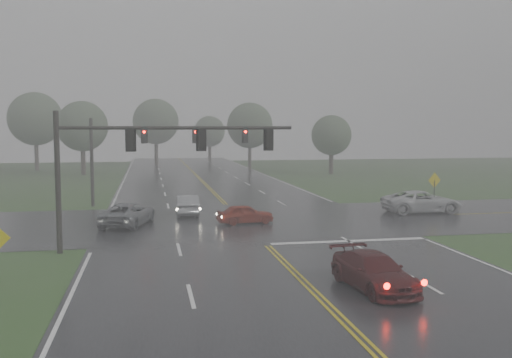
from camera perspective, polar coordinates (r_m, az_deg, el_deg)
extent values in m
plane|color=#2C4D21|center=(16.43, 11.69, -16.55)|extent=(180.00, 180.00, 0.00)
cube|color=black|center=(35.12, -0.85, -4.76)|extent=(18.00, 160.00, 0.02)
cube|color=black|center=(37.07, -1.38, -4.24)|extent=(120.00, 14.00, 0.02)
cube|color=silver|center=(30.93, 9.25, -6.19)|extent=(8.50, 0.50, 0.01)
imported|color=#3F0B0D|center=(22.19, 11.65, -10.77)|extent=(2.40, 4.78, 1.33)
imported|color=maroon|center=(36.11, -1.10, -4.49)|extent=(3.71, 1.86, 1.21)
imported|color=#929498|center=(39.96, -6.88, -3.59)|extent=(1.56, 4.24, 1.39)
imported|color=slate|center=(36.32, -12.68, -4.56)|extent=(3.72, 5.49, 1.40)
imported|color=silver|center=(42.32, 16.25, -3.27)|extent=(5.67, 2.71, 1.56)
cylinder|color=black|center=(28.83, -19.20, -0.35)|extent=(0.27, 0.27, 6.85)
cylinder|color=black|center=(28.71, -19.36, 4.95)|extent=(0.17, 0.17, 0.76)
cylinder|color=black|center=(28.43, -7.81, 5.10)|extent=(11.48, 0.17, 0.17)
cube|color=black|center=(28.41, -12.43, 3.87)|extent=(0.32, 0.27, 1.00)
cube|color=black|center=(28.56, -12.42, 3.88)|extent=(0.52, 0.03, 1.19)
cube|color=black|center=(28.51, -5.48, 3.97)|extent=(0.32, 0.27, 1.00)
cube|color=black|center=(28.67, -5.51, 3.98)|extent=(0.52, 0.03, 1.19)
cube|color=black|center=(29.03, 1.32, 4.02)|extent=(0.32, 0.27, 1.00)
cube|color=black|center=(29.18, 1.25, 4.02)|extent=(0.52, 0.03, 1.19)
cylinder|color=black|center=(45.44, -16.10, 1.60)|extent=(0.26, 0.26, 6.78)
cylinder|color=black|center=(45.36, -16.18, 4.92)|extent=(0.17, 0.17, 0.75)
cylinder|color=black|center=(45.22, -7.75, 5.02)|extent=(13.26, 0.17, 0.17)
cube|color=black|center=(45.16, -11.12, 4.25)|extent=(0.32, 0.26, 0.99)
cube|color=black|center=(45.31, -11.11, 4.26)|extent=(0.52, 0.03, 1.18)
cylinder|color=#FF0C05|center=(45.01, -11.12, 4.65)|extent=(0.21, 0.06, 0.21)
cube|color=black|center=(45.31, -6.06, 4.32)|extent=(0.32, 0.26, 0.99)
cube|color=black|center=(45.46, -6.08, 4.33)|extent=(0.52, 0.03, 1.18)
cylinder|color=#FF0C05|center=(45.16, -6.05, 4.71)|extent=(0.21, 0.06, 0.21)
cube|color=black|center=(45.80, -1.08, 4.36)|extent=(0.32, 0.26, 0.99)
cube|color=black|center=(45.95, -1.11, 4.36)|extent=(0.52, 0.03, 1.18)
cylinder|color=#FF0C05|center=(45.65, -1.05, 4.75)|extent=(0.21, 0.06, 0.21)
cylinder|color=black|center=(44.24, 17.39, -1.52)|extent=(0.07, 0.07, 2.17)
cube|color=#D2BD0C|center=(44.16, 17.41, -0.12)|extent=(1.12, 0.32, 1.14)
cylinder|color=#2E241E|center=(76.39, -16.90, 1.75)|extent=(0.61, 0.61, 3.62)
sphere|color=#374A31|center=(76.27, -16.99, 5.07)|extent=(6.44, 6.44, 6.44)
cylinder|color=#2E241E|center=(82.56, -0.63, 2.24)|extent=(0.50, 0.50, 3.71)
sphere|color=#374A31|center=(82.46, -0.63, 5.38)|extent=(6.59, 6.59, 6.59)
cylinder|color=#2E241E|center=(92.68, -9.95, 2.60)|extent=(0.59, 0.59, 4.09)
sphere|color=#374A31|center=(92.59, -10.00, 5.69)|extent=(7.26, 7.26, 7.26)
cylinder|color=#2E241E|center=(75.40, 7.52, 1.63)|extent=(0.57, 0.57, 2.95)
sphere|color=#374A31|center=(75.27, 7.55, 4.37)|extent=(5.24, 5.24, 5.24)
cylinder|color=#2E241E|center=(86.82, -21.09, 2.21)|extent=(0.56, 0.56, 4.24)
sphere|color=#374A31|center=(86.74, -21.20, 5.64)|extent=(7.54, 7.54, 7.54)
cylinder|color=#2E241E|center=(103.31, -4.66, 2.65)|extent=(0.61, 0.61, 3.13)
sphere|color=#374A31|center=(103.21, -4.67, 4.77)|extent=(5.57, 5.57, 5.57)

